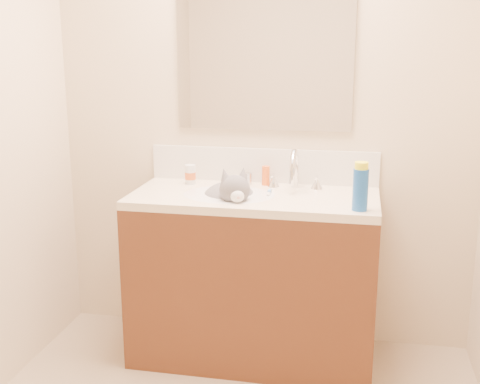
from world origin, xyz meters
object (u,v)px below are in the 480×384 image
at_px(vanity_cabinet, 254,280).
at_px(silver_jar, 247,179).
at_px(faucet, 294,173).
at_px(cat, 230,200).
at_px(basin, 229,208).
at_px(amber_bottle, 266,176).
at_px(spray_can, 360,190).
at_px(pill_bottle, 190,174).

height_order(vanity_cabinet, silver_jar, silver_jar).
relative_size(faucet, cat, 0.67).
bearing_deg(basin, cat, 62.85).
relative_size(amber_bottle, spray_can, 0.54).
bearing_deg(vanity_cabinet, amber_bottle, 82.86).
distance_m(basin, spray_can, 0.67).
xyz_separation_m(vanity_cabinet, cat, (-0.11, -0.02, 0.42)).
height_order(basin, amber_bottle, amber_bottle).
bearing_deg(vanity_cabinet, silver_jar, 109.87).
height_order(faucet, pill_bottle, faucet).
xyz_separation_m(basin, faucet, (0.30, 0.17, 0.16)).
bearing_deg(vanity_cabinet, spray_can, -20.79).
relative_size(vanity_cabinet, amber_bottle, 12.03).
relative_size(vanity_cabinet, faucet, 4.29).
xyz_separation_m(basin, spray_can, (0.63, -0.16, 0.16)).
relative_size(faucet, spray_can, 1.51).
height_order(vanity_cabinet, basin, basin).
bearing_deg(cat, spray_can, -38.92).
relative_size(silver_jar, amber_bottle, 0.60).
bearing_deg(cat, vanity_cabinet, -14.16).
relative_size(vanity_cabinet, silver_jar, 20.21).
distance_m(basin, pill_bottle, 0.33).
xyz_separation_m(cat, silver_jar, (0.04, 0.22, 0.06)).
bearing_deg(faucet, cat, -152.15).
height_order(basin, silver_jar, silver_jar).
bearing_deg(basin, pill_bottle, 143.63).
bearing_deg(silver_jar, faucet, -14.46).
xyz_separation_m(faucet, silver_jar, (-0.25, 0.07, -0.06)).
xyz_separation_m(pill_bottle, silver_jar, (0.29, 0.05, -0.02)).
bearing_deg(amber_bottle, spray_can, -39.39).
xyz_separation_m(vanity_cabinet, faucet, (0.18, 0.14, 0.54)).
relative_size(cat, amber_bottle, 4.22).
height_order(cat, pill_bottle, cat).
bearing_deg(amber_bottle, silver_jar, -179.93).
bearing_deg(cat, pill_bottle, 122.85).
bearing_deg(vanity_cabinet, pill_bottle, 157.63).
bearing_deg(amber_bottle, vanity_cabinet, -97.14).
distance_m(pill_bottle, silver_jar, 0.30).
relative_size(basin, cat, 1.07).
distance_m(amber_bottle, spray_can, 0.62).
distance_m(faucet, cat, 0.35).
relative_size(cat, spray_can, 2.27).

